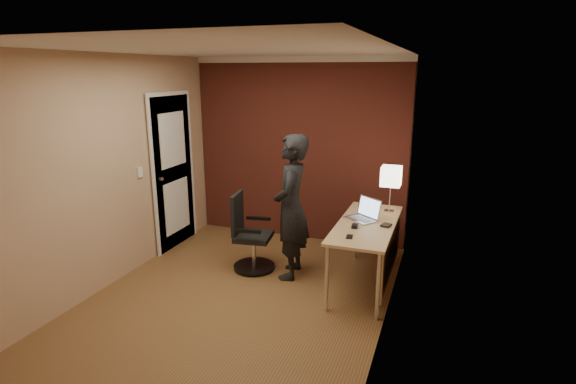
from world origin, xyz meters
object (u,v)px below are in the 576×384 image
at_px(wallet, 386,225).
at_px(person, 291,207).
at_px(phone, 349,237).
at_px(laptop, 365,213).
at_px(office_chair, 249,237).
at_px(desk_lamp, 391,177).
at_px(mouse, 355,226).
at_px(desk, 373,235).

distance_m(wallet, person, 1.07).
bearing_deg(phone, laptop, 80.30).
relative_size(phone, office_chair, 0.13).
distance_m(desk_lamp, mouse, 0.83).
height_order(desk, person, person).
bearing_deg(mouse, laptop, 78.08).
bearing_deg(wallet, desk, 164.71).
bearing_deg(desk_lamp, office_chair, -161.07).
distance_m(desk, wallet, 0.20).
bearing_deg(office_chair, wallet, 0.31).
bearing_deg(person, mouse, 70.10).
bearing_deg(wallet, laptop, 147.35).
bearing_deg(laptop, desk, -46.89).
relative_size(mouse, wallet, 0.91).
bearing_deg(office_chair, desk, 1.84).
xyz_separation_m(desk, wallet, (0.14, -0.04, 0.14)).
bearing_deg(desk_lamp, mouse, -111.12).
height_order(desk, mouse, mouse).
relative_size(desk, wallet, 13.64).
relative_size(desk, laptop, 3.58).
height_order(laptop, mouse, laptop).
relative_size(desk_lamp, mouse, 5.35).
relative_size(phone, person, 0.07).
distance_m(laptop, person, 0.82).
height_order(laptop, office_chair, laptop).
height_order(desk, laptop, laptop).
relative_size(desk_lamp, laptop, 1.28).
distance_m(phone, wallet, 0.54).
xyz_separation_m(phone, wallet, (0.29, 0.45, 0.01)).
relative_size(laptop, phone, 3.65).
height_order(phone, person, person).
height_order(mouse, person, person).
bearing_deg(person, desk_lamp, 108.63).
relative_size(desk, mouse, 15.00).
distance_m(laptop, office_chair, 1.40).
distance_m(desk_lamp, person, 1.19).
height_order(desk_lamp, mouse, desk_lamp).
height_order(mouse, office_chair, office_chair).
bearing_deg(person, phone, 51.33).
bearing_deg(person, wallet, 81.55).
relative_size(mouse, phone, 0.87).
xyz_separation_m(desk, person, (-0.93, -0.04, 0.23)).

